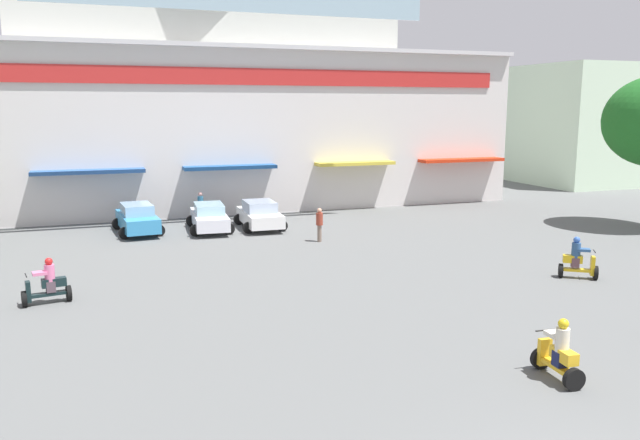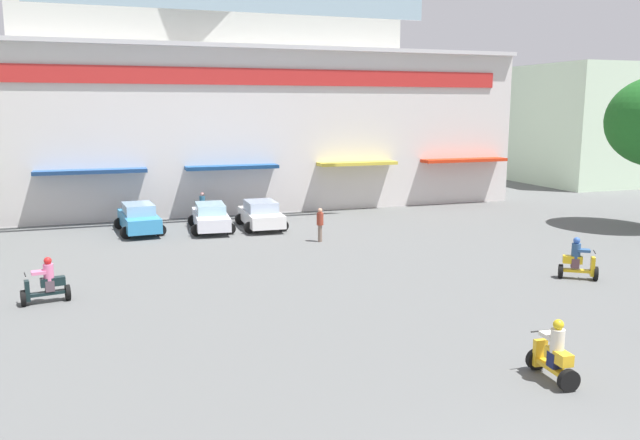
# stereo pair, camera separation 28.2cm
# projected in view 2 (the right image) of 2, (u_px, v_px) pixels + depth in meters

# --- Properties ---
(ground_plane) EXTENTS (128.00, 128.00, 0.00)m
(ground_plane) POSITION_uv_depth(u_px,v_px,m) (323.00, 295.00, 21.53)
(ground_plane) COLOR #5A5C5C
(colonial_building) EXTENTS (38.20, 15.22, 19.50)m
(colonial_building) POSITION_uv_depth(u_px,v_px,m) (210.00, 76.00, 41.07)
(colonial_building) COLOR silver
(colonial_building) RESTS_ON ground
(flank_building_right) EXTENTS (13.17, 11.76, 9.72)m
(flank_building_right) POSITION_uv_depth(u_px,v_px,m) (597.00, 124.00, 54.06)
(flank_building_right) COLOR silver
(flank_building_right) RESTS_ON ground
(parked_car_0) EXTENTS (2.47, 4.49, 1.50)m
(parked_car_0) POSITION_uv_depth(u_px,v_px,m) (139.00, 218.00, 32.18)
(parked_car_0) COLOR #348AC4
(parked_car_0) RESTS_ON ground
(parked_car_1) EXTENTS (2.43, 4.60, 1.40)m
(parked_car_1) POSITION_uv_depth(u_px,v_px,m) (211.00, 217.00, 32.82)
(parked_car_1) COLOR white
(parked_car_1) RESTS_ON ground
(parked_car_2) EXTENTS (2.41, 4.25, 1.44)m
(parked_car_2) POSITION_uv_depth(u_px,v_px,m) (261.00, 214.00, 33.42)
(parked_car_2) COLOR white
(parked_car_2) RESTS_ON ground
(scooter_rider_5) EXTENTS (0.63, 1.45, 1.53)m
(scooter_rider_5) POSITION_uv_depth(u_px,v_px,m) (554.00, 355.00, 14.71)
(scooter_rider_5) COLOR black
(scooter_rider_5) RESTS_ON ground
(scooter_rider_6) EXTENTS (1.41, 1.21, 1.59)m
(scooter_rider_6) POSITION_uv_depth(u_px,v_px,m) (578.00, 262.00, 23.46)
(scooter_rider_6) COLOR black
(scooter_rider_6) RESTS_ON ground
(scooter_rider_9) EXTENTS (1.56, 0.78, 1.52)m
(scooter_rider_9) POSITION_uv_depth(u_px,v_px,m) (46.00, 284.00, 20.61)
(scooter_rider_9) COLOR black
(scooter_rider_9) RESTS_ON ground
(pedestrian_1) EXTENTS (0.41, 0.41, 1.61)m
(pedestrian_1) POSITION_uv_depth(u_px,v_px,m) (202.00, 204.00, 35.77)
(pedestrian_1) COLOR #484F3A
(pedestrian_1) RESTS_ON ground
(pedestrian_2) EXTENTS (0.36, 0.36, 1.62)m
(pedestrian_2) POSITION_uv_depth(u_px,v_px,m) (320.00, 222.00, 29.95)
(pedestrian_2) COLOR #7B675A
(pedestrian_2) RESTS_ON ground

